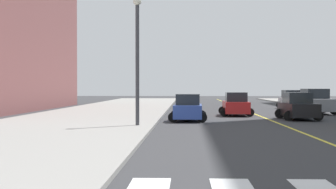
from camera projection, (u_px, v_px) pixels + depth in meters
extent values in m
cube|color=gray|center=(62.00, 126.00, 25.31)|extent=(10.00, 120.00, 0.15)
cube|color=yellow|center=(244.00, 110.00, 44.81)|extent=(0.16, 80.00, 0.01)
cube|color=red|center=(236.00, 107.00, 35.53)|extent=(1.85, 3.99, 0.85)
cube|color=#1E2328|center=(236.00, 97.00, 35.28)|extent=(1.54, 2.00, 0.72)
cylinder|color=black|center=(246.00, 111.00, 36.71)|extent=(0.64, 0.22, 0.64)
cylinder|color=black|center=(223.00, 111.00, 36.81)|extent=(0.64, 0.22, 0.64)
cylinder|color=black|center=(250.00, 112.00, 34.26)|extent=(0.64, 0.22, 0.64)
cylinder|color=black|center=(225.00, 112.00, 34.36)|extent=(0.64, 0.22, 0.64)
cube|color=#2D479E|center=(188.00, 111.00, 29.93)|extent=(1.83, 3.89, 0.83)
cube|color=#1E2328|center=(188.00, 100.00, 29.69)|extent=(1.51, 1.96, 0.70)
cylinder|color=black|center=(202.00, 115.00, 31.07)|extent=(0.63, 0.22, 0.62)
cylinder|color=black|center=(175.00, 115.00, 31.18)|extent=(0.63, 0.22, 0.62)
cylinder|color=black|center=(202.00, 117.00, 28.69)|extent=(0.63, 0.22, 0.62)
cylinder|color=black|center=(173.00, 117.00, 28.79)|extent=(0.63, 0.22, 0.62)
cube|color=#B7B7BC|center=(292.00, 102.00, 46.13)|extent=(1.99, 4.23, 0.90)
cube|color=#1E2328|center=(292.00, 94.00, 46.36)|extent=(1.64, 2.13, 0.76)
cylinder|color=black|center=(286.00, 106.00, 44.85)|extent=(0.68, 0.23, 0.68)
cylinder|color=black|center=(306.00, 106.00, 44.82)|extent=(0.68, 0.23, 0.68)
cylinder|color=black|center=(280.00, 105.00, 47.45)|extent=(0.68, 0.23, 0.68)
cylinder|color=black|center=(299.00, 105.00, 47.41)|extent=(0.68, 0.23, 0.68)
cube|color=black|center=(298.00, 110.00, 31.22)|extent=(1.96, 4.11, 0.87)
cube|color=#1E2328|center=(297.00, 98.00, 31.45)|extent=(1.61, 2.07, 0.73)
cylinder|color=black|center=(289.00, 116.00, 29.97)|extent=(0.66, 0.23, 0.66)
cylinder|color=black|center=(318.00, 116.00, 29.96)|extent=(0.66, 0.23, 0.66)
cylinder|color=black|center=(280.00, 114.00, 32.48)|extent=(0.66, 0.23, 0.66)
cylinder|color=black|center=(307.00, 114.00, 32.47)|extent=(0.66, 0.23, 0.66)
cube|color=slate|center=(316.00, 105.00, 38.03)|extent=(2.21, 4.61, 0.97)
cube|color=#1E2328|center=(315.00, 94.00, 38.29)|extent=(1.81, 2.33, 0.82)
cylinder|color=black|center=(308.00, 110.00, 36.64)|extent=(0.74, 0.26, 0.74)
cylinder|color=black|center=(335.00, 110.00, 36.63)|extent=(0.74, 0.26, 0.74)
cylinder|color=black|center=(298.00, 108.00, 39.45)|extent=(0.74, 0.26, 0.74)
cylinder|color=black|center=(323.00, 108.00, 39.44)|extent=(0.74, 0.26, 0.74)
cylinder|color=#38383D|center=(137.00, 65.00, 24.77)|extent=(0.20, 0.20, 6.39)
sphere|color=silver|center=(137.00, 1.00, 24.72)|extent=(0.44, 0.44, 0.44)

